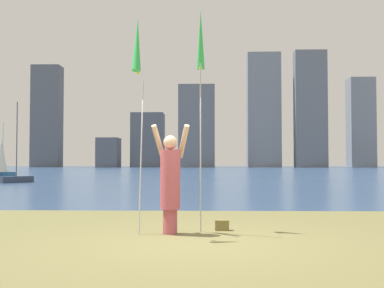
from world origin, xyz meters
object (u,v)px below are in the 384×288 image
kite_flag_left (137,51)px  sailboat_3 (1,157)px  kite_flag_right (201,46)px  person (170,180)px  bag (222,225)px  sailboat_0 (16,178)px

kite_flag_left → sailboat_3: (-16.37, 31.68, -1.58)m
kite_flag_right → person: bearing=-138.6°
kite_flag_left → bag: bearing=30.8°
person → bag: size_ratio=7.55×
sailboat_0 → bag: bearing=-58.6°
bag → sailboat_3: size_ratio=0.06×
person → sailboat_3: 35.54m
person → kite_flag_left: size_ratio=0.52×
person → sailboat_0: 23.09m
person → bag: bearing=41.2°
person → sailboat_3: bearing=133.5°
sailboat_0 → sailboat_3: size_ratio=1.08×
kite_flag_left → person: bearing=37.9°
kite_flag_left → kite_flag_right: size_ratio=0.90×
sailboat_0 → sailboat_3: sailboat_0 is taller
kite_flag_left → kite_flag_right: 1.48m
bag → sailboat_0: 23.15m
sailboat_0 → kite_flag_left: bearing=-63.0°
kite_flag_right → sailboat_0: sailboat_0 is taller
sailboat_3 → sailboat_0: bearing=-62.1°
bag → sailboat_3: 35.63m
kite_flag_right → sailboat_3: sailboat_3 is taller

